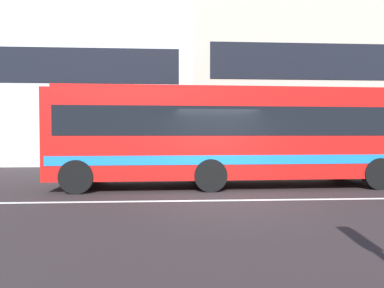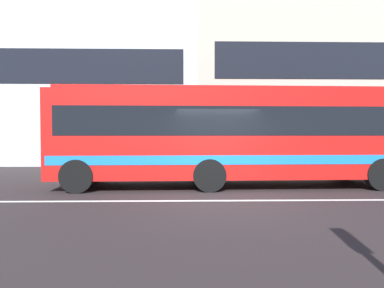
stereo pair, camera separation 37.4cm
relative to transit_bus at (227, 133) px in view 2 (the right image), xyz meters
name	(u,v)px [view 2 (the right image)]	position (x,y,z in m)	size (l,w,h in m)	color
ground_plane	(224,201)	(-0.39, -2.49, -1.78)	(160.00, 160.00, 0.00)	#2C2324
lane_centre_line	(224,201)	(-0.39, -2.49, -1.78)	(60.00, 0.16, 0.01)	silver
apartment_block_left	(57,92)	(-10.14, 11.64, 2.85)	(18.82, 9.81, 9.27)	silver
apartment_block_right	(361,88)	(10.87, 11.64, 3.17)	(23.21, 9.81, 9.91)	#BEB09C
transit_bus	(227,133)	(0.00, 0.00, 0.00)	(11.38, 2.80, 3.23)	red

